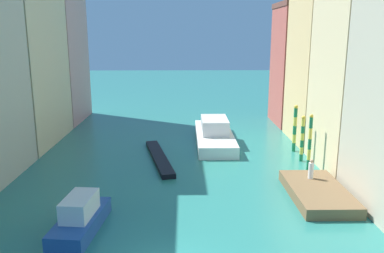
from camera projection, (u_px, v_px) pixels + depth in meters
The scene contains 14 objects.
ground_plane at pixel (176, 136), 41.77m from camera, with size 154.00×154.00×0.00m, color #28756B.
building_left_2 at pixel (10, 42), 37.39m from camera, with size 7.83×11.14×19.45m.
building_left_3 at pixel (46, 40), 47.37m from camera, with size 7.83×9.27×19.64m.
building_right_1 at pixel (377, 41), 30.03m from camera, with size 7.83×7.82×20.01m.
building_right_2 at pixel (337, 45), 37.96m from camera, with size 7.83×8.11×18.84m.
building_right_3 at pixel (309, 64), 46.50m from camera, with size 7.83×7.40×14.01m.
waterfront_dock at pixel (317, 192), 26.12m from camera, with size 3.51×6.81×0.72m.
person_on_dock at pixel (311, 170), 27.52m from camera, with size 0.36×0.36×1.39m.
mooring_pole_0 at pixel (310, 142), 30.95m from camera, with size 0.29×0.29×4.51m.
mooring_pole_1 at pixel (302, 138), 33.26m from camera, with size 0.33×0.33×3.93m.
mooring_pole_2 at pixel (295, 128), 36.02m from camera, with size 0.36×0.36×4.32m.
vaporetto_white at pixel (214, 134), 39.13m from camera, with size 3.50×11.09×2.48m.
gondola_black at pixel (159, 158), 33.97m from camera, with size 3.12×9.72×0.40m.
motorboat_0 at pixel (80, 218), 21.67m from camera, with size 2.43×5.40×1.99m.
Camera 1 is at (0.93, -15.96, 10.54)m, focal length 37.23 mm.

